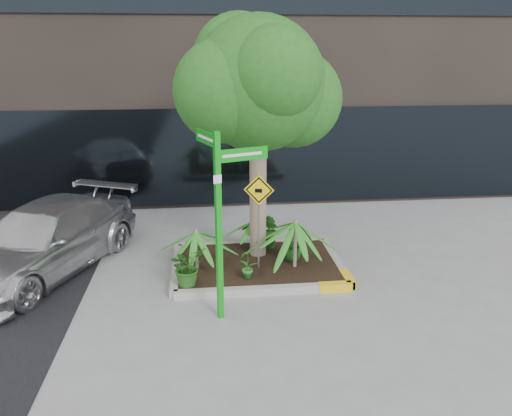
{
  "coord_description": "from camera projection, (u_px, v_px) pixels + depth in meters",
  "views": [
    {
      "loc": [
        -0.8,
        -8.75,
        4.2
      ],
      "look_at": [
        0.16,
        0.2,
        1.31
      ],
      "focal_mm": 35.0,
      "sensor_mm": 36.0,
      "label": 1
    }
  ],
  "objects": [
    {
      "name": "street_sign_post",
      "position": [
        220.0,
        206.0,
        7.67
      ],
      "size": [
        1.1,
        0.86,
        3.05
      ],
      "rotation": [
        0.0,
        0.0,
        0.36
      ],
      "color": "#0EA017",
      "rests_on": "ground"
    },
    {
      "name": "planter",
      "position": [
        259.0,
        264.0,
        9.9
      ],
      "size": [
        3.35,
        2.36,
        0.15
      ],
      "color": "#9E9E99",
      "rests_on": "ground"
    },
    {
      "name": "shrub_d",
      "position": [
        270.0,
        230.0,
        10.49
      ],
      "size": [
        0.53,
        0.53,
        0.78
      ],
      "primitive_type": "imported",
      "rotation": [
        0.0,
        0.0,
        4.98
      ],
      "color": "#20631C",
      "rests_on": "planter"
    },
    {
      "name": "parked_car",
      "position": [
        44.0,
        240.0,
        9.67
      ],
      "size": [
        3.55,
        4.88,
        1.31
      ],
      "primitive_type": "imported",
      "rotation": [
        0.0,
        0.0,
        -0.43
      ],
      "color": "silver",
      "rests_on": "ground"
    },
    {
      "name": "palm_left",
      "position": [
        196.0,
        232.0,
        9.44
      ],
      "size": [
        0.88,
        0.88,
        0.98
      ],
      "color": "gray",
      "rests_on": "ground"
    },
    {
      "name": "tree",
      "position": [
        258.0,
        84.0,
        9.27
      ],
      "size": [
        3.25,
        2.88,
        4.87
      ],
      "color": "gray",
      "rests_on": "ground"
    },
    {
      "name": "shrub_a",
      "position": [
        187.0,
        266.0,
        8.86
      ],
      "size": [
        0.89,
        0.89,
        0.7
      ],
      "primitive_type": "imported",
      "rotation": [
        0.0,
        0.0,
        0.7
      ],
      "color": "#225618",
      "rests_on": "planter"
    },
    {
      "name": "shrub_c",
      "position": [
        248.0,
        262.0,
        9.11
      ],
      "size": [
        0.48,
        0.48,
        0.64
      ],
      "primitive_type": "imported",
      "rotation": [
        0.0,
        0.0,
        3.81
      ],
      "color": "#257223",
      "rests_on": "planter"
    },
    {
      "name": "palm_front",
      "position": [
        296.0,
        222.0,
        9.43
      ],
      "size": [
        1.09,
        1.09,
        1.21
      ],
      "color": "gray",
      "rests_on": "ground"
    },
    {
      "name": "palm_back",
      "position": [
        254.0,
        221.0,
        10.45
      ],
      "size": [
        0.71,
        0.71,
        0.78
      ],
      "color": "gray",
      "rests_on": "ground"
    },
    {
      "name": "ground",
      "position": [
        249.0,
        276.0,
        9.65
      ],
      "size": [
        80.0,
        80.0,
        0.0
      ],
      "primitive_type": "plane",
      "color": "gray",
      "rests_on": "ground"
    },
    {
      "name": "cattle_sign",
      "position": [
        259.0,
        206.0,
        9.28
      ],
      "size": [
        0.55,
        0.15,
        1.84
      ],
      "rotation": [
        0.0,
        0.0,
        -0.25
      ],
      "color": "slate",
      "rests_on": "ground"
    },
    {
      "name": "shrub_b",
      "position": [
        293.0,
        243.0,
        9.9
      ],
      "size": [
        0.54,
        0.54,
        0.72
      ],
      "primitive_type": "imported",
      "rotation": [
        0.0,
        0.0,
        2.06
      ],
      "color": "#1C5E1C",
      "rests_on": "planter"
    }
  ]
}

